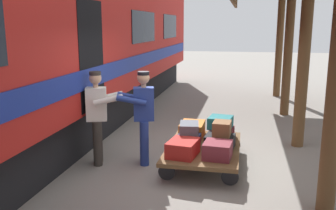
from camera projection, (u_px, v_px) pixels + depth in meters
ground_plane at (191, 163)px, 6.94m from camera, size 60.00×60.00×0.00m
train_car at (18, 49)px, 7.17m from camera, size 3.02×21.19×4.00m
luggage_cart at (204, 149)px, 6.80m from camera, size 1.31×2.05×0.35m
suitcase_orange_carryall at (192, 129)px, 7.36m from camera, size 0.46×0.63×0.28m
suitcase_navy_fabric at (188, 141)px, 6.83m from camera, size 0.43×0.57×0.17m
suitcase_black_hardshell at (220, 141)px, 6.71m from camera, size 0.55×0.49×0.22m
suitcase_maroon_trunk at (222, 133)px, 7.26m from camera, size 0.50×0.52×0.19m
suitcase_burgundy_valise at (218, 150)px, 6.17m from camera, size 0.49×0.51×0.27m
suitcase_red_plastic at (183, 148)px, 6.28m from camera, size 0.53×0.65×0.26m
suitcase_brown_leather at (222, 129)px, 6.64m from camera, size 0.33×0.39×0.26m
suitcase_teal_softside at (220, 122)px, 7.24m from camera, size 0.49×0.52×0.22m
suitcase_slate_roller at (189, 130)px, 6.74m from camera, size 0.39×0.52×0.26m
porter_in_overalls at (143, 115)px, 6.73m from camera, size 0.73×0.55×1.70m
porter_by_door at (98, 115)px, 6.72m from camera, size 0.73×0.57×1.70m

